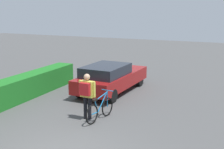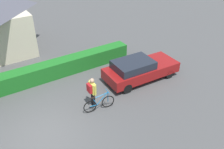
# 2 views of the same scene
# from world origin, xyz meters

# --- Properties ---
(ground_plane) EXTENTS (60.00, 60.00, 0.00)m
(ground_plane) POSITION_xyz_m (0.00, 0.00, 0.00)
(ground_plane) COLOR #494949
(hedge_row) EXTENTS (15.04, 0.90, 1.01)m
(hedge_row) POSITION_xyz_m (0.00, 4.46, 0.51)
(hedge_row) COLOR #1C6A20
(hedge_row) RESTS_ON ground
(parked_car_near) EXTENTS (4.66, 2.05, 1.38)m
(parked_car_near) POSITION_xyz_m (6.51, 1.34, 0.72)
(parked_car_near) COLOR maroon
(parked_car_near) RESTS_ON ground
(bicycle) EXTENTS (1.68, 0.50, 1.01)m
(bicycle) POSITION_xyz_m (3.00, 0.17, 0.39)
(bicycle) COLOR black
(bicycle) RESTS_ON ground
(person_rider) EXTENTS (0.36, 0.68, 1.69)m
(person_rider) POSITION_xyz_m (2.86, 0.63, 1.03)
(person_rider) COLOR black
(person_rider) RESTS_ON ground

